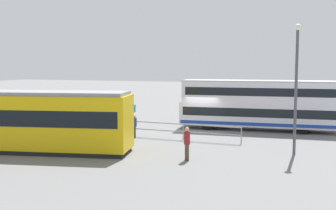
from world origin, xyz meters
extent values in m
plane|color=slate|center=(0.00, 0.00, 0.00)|extent=(160.00, 160.00, 0.00)
cube|color=silver|center=(-4.02, -1.39, 1.23)|extent=(11.89, 3.25, 1.76)
cube|color=silver|center=(-4.02, -1.39, 2.89)|extent=(11.53, 3.13, 1.57)
cube|color=black|center=(-4.02, -1.39, 1.44)|extent=(11.31, 3.25, 0.64)
cube|color=black|center=(-4.02, -1.39, 2.97)|extent=(10.95, 3.12, 0.60)
cube|color=#193FA5|center=(-4.02, -1.39, 0.60)|extent=(11.66, 3.28, 0.24)
cube|color=#B2B2B7|center=(-4.02, -1.39, 3.73)|extent=(11.53, 3.13, 0.10)
cylinder|color=black|center=(-0.38, -1.16, 0.50)|extent=(1.15, 2.52, 1.00)
cylinder|color=black|center=(-7.24, -1.60, 0.50)|extent=(1.15, 2.52, 1.00)
cube|color=#E5B70C|center=(9.03, 11.05, 1.76)|extent=(15.15, 5.39, 3.03)
cube|color=black|center=(9.03, 11.05, 2.07)|extent=(14.57, 5.30, 0.90)
cube|color=gray|center=(9.03, 11.05, 3.38)|extent=(14.82, 5.13, 0.20)
cube|color=black|center=(9.03, 11.05, 0.12)|extent=(14.83, 5.21, 0.25)
cylinder|color=black|center=(3.43, 5.01, 0.40)|extent=(0.14, 0.14, 0.79)
cylinder|color=black|center=(3.49, 4.79, 0.40)|extent=(0.14, 0.14, 0.79)
cylinder|color=navy|center=(3.46, 4.90, 1.10)|extent=(0.39, 0.39, 0.61)
sphere|color=beige|center=(3.46, 4.90, 1.51)|extent=(0.21, 0.21, 0.21)
cylinder|color=#4C3F2D|center=(-1.70, 9.90, 0.43)|extent=(0.14, 0.14, 0.87)
cylinder|color=#4C3F2D|center=(-1.84, 10.07, 0.43)|extent=(0.14, 0.14, 0.87)
cylinder|color=maroon|center=(-1.77, 9.99, 1.20)|extent=(0.45, 0.45, 0.67)
sphere|color=tan|center=(-1.77, 9.99, 1.65)|extent=(0.23, 0.23, 0.23)
cube|color=gray|center=(0.14, 4.47, 1.05)|extent=(7.77, 0.50, 0.06)
cube|color=gray|center=(0.14, 4.47, 0.55)|extent=(7.77, 0.50, 0.06)
cylinder|color=gray|center=(-3.75, 4.69, 0.53)|extent=(0.07, 0.07, 1.05)
cylinder|color=gray|center=(0.14, 4.47, 0.53)|extent=(0.07, 0.07, 1.05)
cylinder|color=gray|center=(4.02, 4.25, 0.53)|extent=(0.07, 0.07, 1.05)
cylinder|color=slate|center=(4.21, 4.05, 1.15)|extent=(0.10, 0.10, 2.30)
cube|color=#1999D8|center=(4.22, 4.09, 1.94)|extent=(1.09, 0.28, 0.53)
cylinder|color=#4C4C51|center=(-6.98, 6.60, 3.42)|extent=(0.16, 0.16, 6.85)
sphere|color=#F2EFCC|center=(-6.98, 6.60, 7.00)|extent=(0.36, 0.36, 0.36)
camera|label=1|loc=(-7.72, 30.06, 5.02)|focal=43.77mm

